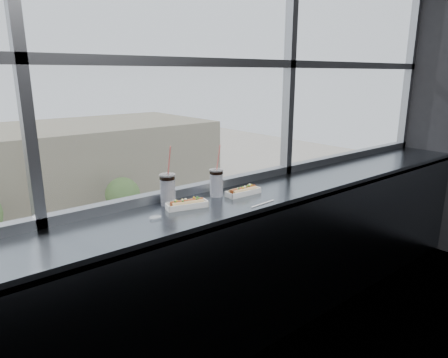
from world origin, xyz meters
TOP-DOWN VIEW (x-y plane):
  - wall_back_lower at (0.00, 1.50)m, footprint 6.00×0.00m
  - window_glass at (0.00, 1.52)m, footprint 6.00×0.00m
  - window_mullions at (0.00, 1.50)m, footprint 6.00×0.08m
  - counter at (0.00, 1.23)m, footprint 6.00×0.55m
  - counter_fascia at (0.00, 0.97)m, footprint 6.00×0.04m
  - hotdog_tray_left at (-0.18, 1.25)m, footprint 0.28×0.15m
  - hotdog_tray_right at (0.28, 1.24)m, footprint 0.27×0.09m
  - soda_cup_left at (-0.24, 1.39)m, footprint 0.11×0.11m
  - soda_cup_right at (0.12, 1.34)m, footprint 0.10×0.10m
  - loose_straw at (0.24, 1.01)m, footprint 0.22×0.02m
  - wrapper at (-0.44, 1.21)m, footprint 0.09×0.06m
  - car_far_c at (11.40, 25.50)m, footprint 3.22×6.53m
  - car_near_e at (15.85, 17.50)m, footprint 3.05×6.49m
  - pedestrian_d at (8.43, 30.43)m, footprint 0.95×0.71m
  - tree_right at (12.10, 29.50)m, footprint 2.91×2.91m

SIDE VIEW (x-z plane):
  - pedestrian_d at x=8.43m, z-range -10.96..-8.82m
  - car_far_c at x=11.40m, z-range -10.94..-8.84m
  - car_near_e at x=15.85m, z-range -10.94..-8.83m
  - tree_right at x=12.10m, z-range -10.19..-5.65m
  - wall_back_lower at x=0.00m, z-range -2.45..3.55m
  - counter_fascia at x=0.00m, z-range 0.03..1.07m
  - counter at x=0.00m, z-range 1.04..1.10m
  - loose_straw at x=0.24m, z-range 1.10..1.11m
  - wrapper at x=-0.44m, z-range 1.10..1.12m
  - hotdog_tray_left at x=-0.18m, z-range 1.09..1.16m
  - hotdog_tray_right at x=0.28m, z-range 1.09..1.16m
  - soda_cup_right at x=0.12m, z-range 1.02..1.39m
  - soda_cup_left at x=-0.24m, z-range 1.02..1.41m
  - window_glass at x=0.00m, z-range -0.70..5.30m
  - window_mullions at x=0.00m, z-range 1.10..3.50m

